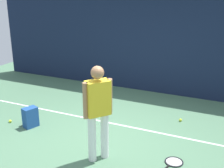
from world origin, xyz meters
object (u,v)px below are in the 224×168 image
Objects in this scene: tennis_player at (98,108)px; tennis_racket at (173,162)px; tennis_ball_near_player at (180,120)px; tennis_ball_by_fence at (10,121)px; backpack at (30,117)px.

tennis_player is 2.67× the size of tennis_racket.
tennis_ball_near_player is 3.83m from tennis_ball_by_fence.
tennis_racket is at bearing -0.89° from tennis_ball_by_fence.
backpack is (-3.16, 0.10, 0.20)m from tennis_racket.
tennis_ball_by_fence is at bearing -65.01° from backpack.
backpack is at bearing 4.74° from tennis_ball_by_fence.
tennis_player is 1.62m from tennis_racket.
tennis_ball_by_fence reaches higher than tennis_racket.
tennis_ball_near_player is at bearing 139.07° from backpack.
tennis_player is 2.67m from tennis_ball_by_fence.
tennis_player reaches higher than tennis_ball_near_player.
tennis_ball_near_player is at bearing 25.51° from tennis_ball_by_fence.
tennis_ball_by_fence is (-3.70, 0.06, 0.02)m from tennis_racket.
tennis_player is 2.51m from tennis_ball_near_player.
tennis_racket is at bearing 108.39° from backpack.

